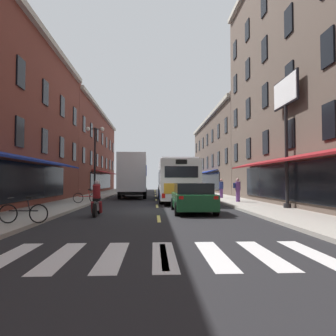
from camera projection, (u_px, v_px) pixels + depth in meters
name	position (u px, v px, depth m)	size (l,w,h in m)	color
ground_plane	(158.00, 212.00, 16.72)	(34.80, 80.00, 0.10)	black
lane_centre_dashes	(158.00, 211.00, 16.48)	(0.14, 73.90, 0.01)	#DBCC4C
crosswalk_near	(164.00, 255.00, 6.74)	(7.10, 2.80, 0.01)	silver
sidewalk_left	(46.00, 210.00, 16.45)	(3.00, 80.00, 0.14)	#A39E93
sidewalk_right	(265.00, 209.00, 17.00)	(3.00, 80.00, 0.14)	#A39E93
billboard_sign	(286.00, 107.00, 17.12)	(0.40, 3.02, 7.20)	black
transit_bus	(175.00, 180.00, 25.21)	(2.70, 12.44, 3.13)	silver
box_truck	(133.00, 176.00, 28.90)	(2.59, 7.64, 3.97)	black
sedan_near	(193.00, 198.00, 15.78)	(2.04, 4.48, 1.49)	#144723
sedan_mid	(136.00, 188.00, 38.66)	(2.04, 4.72, 1.24)	#515154
motorcycle_rider	(97.00, 200.00, 14.35)	(0.62, 2.07, 1.66)	black
bicycle_near	(86.00, 197.00, 20.61)	(1.71, 0.48, 0.91)	black
bicycle_mid	(24.00, 213.00, 10.80)	(1.71, 0.48, 0.91)	black
pedestrian_near	(238.00, 189.00, 21.83)	(0.52, 0.40, 1.64)	#66387F
pedestrian_mid	(221.00, 188.00, 26.69)	(0.36, 0.36, 1.63)	#66387F
street_lamp_twin	(95.00, 159.00, 24.26)	(1.42, 0.32, 5.68)	black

